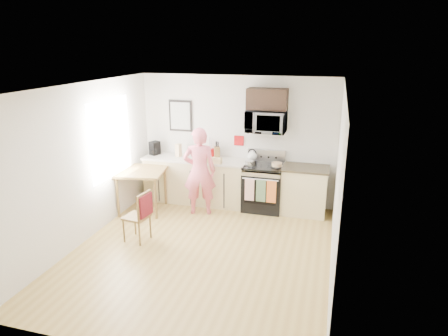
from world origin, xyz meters
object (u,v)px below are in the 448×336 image
(range, at_px, (263,188))
(dining_table, at_px, (141,175))
(person, at_px, (200,171))
(microwave, at_px, (266,121))
(chair, at_px, (142,210))
(cake, at_px, (277,165))

(range, height_order, dining_table, range)
(range, xyz_separation_m, person, (-1.15, -0.53, 0.42))
(microwave, bearing_deg, chair, -129.60)
(microwave, relative_size, dining_table, 0.85)
(microwave, distance_m, chair, 2.88)
(microwave, xyz_separation_m, dining_table, (-2.28, -0.82, -1.02))
(person, xyz_separation_m, chair, (-0.52, -1.39, -0.29))
(range, relative_size, cake, 4.74)
(range, relative_size, person, 0.68)
(person, bearing_deg, dining_table, -5.75)
(chair, bearing_deg, dining_table, 125.17)
(cake, bearing_deg, person, -161.66)
(person, height_order, cake, person)
(range, xyz_separation_m, cake, (0.26, -0.06, 0.53))
(range, distance_m, chair, 2.54)
(cake, bearing_deg, microwave, 148.09)
(person, bearing_deg, chair, 54.12)
(range, bearing_deg, person, -155.36)
(chair, bearing_deg, range, 56.97)
(microwave, bearing_deg, dining_table, -160.23)
(person, height_order, dining_table, person)
(range, distance_m, person, 1.33)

